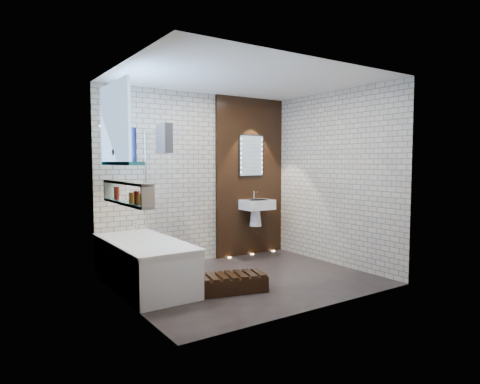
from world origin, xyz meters
TOP-DOWN VIEW (x-y plane):
  - ground at (0.00, 0.00)m, footprint 3.20×3.20m
  - room_shell at (0.00, 0.00)m, footprint 3.24×3.20m
  - walnut_panel at (0.95, 1.27)m, footprint 1.30×0.06m
  - clerestory_window at (-1.57, 0.35)m, footprint 0.18×1.00m
  - display_niche at (-1.53, 0.15)m, footprint 0.14×1.30m
  - bathtub at (-1.22, 0.45)m, footprint 0.79×1.74m
  - bath_screen at (-0.87, 0.89)m, footprint 0.01×0.78m
  - towel at (-0.87, 0.60)m, footprint 0.11×0.29m
  - shower_head at (-1.30, 0.95)m, footprint 0.18×0.18m
  - washbasin at (0.95, 1.07)m, footprint 0.50×0.36m
  - led_mirror at (0.95, 1.23)m, footprint 0.50×0.02m
  - walnut_step at (-0.42, -0.30)m, footprint 0.88×0.55m
  - niche_bottles at (-1.53, 0.06)m, footprint 0.06×0.81m
  - sill_vases at (-1.50, 0.31)m, footprint 0.22×0.53m
  - floor_uplights at (0.95, 1.20)m, footprint 0.96×0.06m

SIDE VIEW (x-z plane):
  - ground at x=0.00m, z-range 0.00..0.00m
  - floor_uplights at x=0.95m, z-range 0.00..0.01m
  - walnut_step at x=-0.42m, z-range 0.00..0.18m
  - bathtub at x=-1.22m, z-range -0.06..0.64m
  - washbasin at x=0.95m, z-range 0.50..1.08m
  - niche_bottles at x=-1.53m, z-range 1.09..1.24m
  - display_niche at x=-1.53m, z-range 1.07..1.33m
  - bath_screen at x=-0.87m, z-range 0.58..1.98m
  - walnut_panel at x=0.95m, z-range 0.00..2.60m
  - room_shell at x=0.00m, z-range 0.00..2.60m
  - led_mirror at x=0.95m, z-range 1.30..2.00m
  - sill_vases at x=-1.50m, z-range 1.49..1.86m
  - towel at x=-0.87m, z-range 1.66..2.04m
  - clerestory_window at x=-1.57m, z-range 1.43..2.37m
  - shower_head at x=-1.30m, z-range 1.99..2.01m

